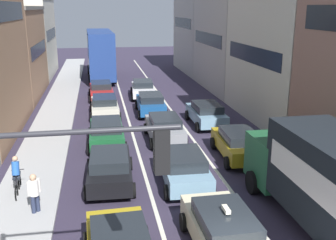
{
  "coord_description": "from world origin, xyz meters",
  "views": [
    {
      "loc": [
        -3.64,
        -8.54,
        7.5
      ],
      "look_at": [
        0.0,
        12.0,
        1.6
      ],
      "focal_mm": 42.89,
      "sensor_mm": 36.0,
      "label": 1
    }
  ],
  "objects_px": {
    "traffic_light_pole": "(59,216)",
    "coupe_centre_lane_fourth": "(151,103)",
    "wagon_left_lane_second": "(110,167)",
    "sedan_left_lane_fifth": "(101,90)",
    "sedan_left_lane_third": "(106,132)",
    "sedan_centre_lane_fifth": "(143,88)",
    "cyclist_on_sidewalk": "(17,177)",
    "sedan_centre_lane_second": "(184,167)",
    "removalist_box_truck": "(321,175)",
    "wagon_right_lane_far": "(206,113)",
    "hatchback_centre_lane_third": "(165,127)",
    "sedan_right_lane_behind_truck": "(238,143)",
    "bus_mid_queue_primary": "(100,52)",
    "pedestrian_near_kerb": "(34,192)",
    "taxi_centre_lane_front": "(224,230)",
    "sedan_left_lane_fourth": "(105,106)"
  },
  "relations": [
    {
      "from": "wagon_left_lane_second",
      "to": "hatchback_centre_lane_third",
      "type": "height_order",
      "value": "same"
    },
    {
      "from": "removalist_box_truck",
      "to": "cyclist_on_sidewalk",
      "type": "xyz_separation_m",
      "value": [
        -10.77,
        4.38,
        -1.12
      ]
    },
    {
      "from": "sedan_centre_lane_second",
      "to": "hatchback_centre_lane_third",
      "type": "relative_size",
      "value": 1.01
    },
    {
      "from": "cyclist_on_sidewalk",
      "to": "sedan_centre_lane_second",
      "type": "bearing_deg",
      "value": -93.56
    },
    {
      "from": "sedan_right_lane_behind_truck",
      "to": "wagon_right_lane_far",
      "type": "bearing_deg",
      "value": 3.12
    },
    {
      "from": "sedan_left_lane_fifth",
      "to": "coupe_centre_lane_fourth",
      "type": "bearing_deg",
      "value": -149.6
    },
    {
      "from": "sedan_right_lane_behind_truck",
      "to": "cyclist_on_sidewalk",
      "type": "relative_size",
      "value": 2.54
    },
    {
      "from": "sedan_left_lane_fifth",
      "to": "sedan_right_lane_behind_truck",
      "type": "relative_size",
      "value": 0.99
    },
    {
      "from": "pedestrian_near_kerb",
      "to": "coupe_centre_lane_fourth",
      "type": "bearing_deg",
      "value": 115.33
    },
    {
      "from": "sedan_left_lane_fifth",
      "to": "pedestrian_near_kerb",
      "type": "relative_size",
      "value": 2.62
    },
    {
      "from": "bus_mid_queue_primary",
      "to": "sedan_right_lane_behind_truck",
      "type": "bearing_deg",
      "value": -167.09
    },
    {
      "from": "pedestrian_near_kerb",
      "to": "sedan_centre_lane_fifth",
      "type": "bearing_deg",
      "value": 121.49
    },
    {
      "from": "coupe_centre_lane_fourth",
      "to": "traffic_light_pole",
      "type": "bearing_deg",
      "value": 169.9
    },
    {
      "from": "traffic_light_pole",
      "to": "coupe_centre_lane_fourth",
      "type": "distance_m",
      "value": 21.82
    },
    {
      "from": "pedestrian_near_kerb",
      "to": "traffic_light_pole",
      "type": "bearing_deg",
      "value": -27.64
    },
    {
      "from": "sedan_left_lane_third",
      "to": "cyclist_on_sidewalk",
      "type": "bearing_deg",
      "value": 146.68
    },
    {
      "from": "traffic_light_pole",
      "to": "bus_mid_queue_primary",
      "type": "xyz_separation_m",
      "value": [
        1.2,
        36.67,
        -0.99
      ]
    },
    {
      "from": "sedan_right_lane_behind_truck",
      "to": "wagon_right_lane_far",
      "type": "height_order",
      "value": "same"
    },
    {
      "from": "traffic_light_pole",
      "to": "bus_mid_queue_primary",
      "type": "bearing_deg",
      "value": 88.12
    },
    {
      "from": "traffic_light_pole",
      "to": "coupe_centre_lane_fourth",
      "type": "height_order",
      "value": "traffic_light_pole"
    },
    {
      "from": "sedan_centre_lane_fifth",
      "to": "sedan_right_lane_behind_truck",
      "type": "xyz_separation_m",
      "value": [
        3.14,
        -15.1,
        0.0
      ]
    },
    {
      "from": "sedan_left_lane_third",
      "to": "sedan_right_lane_behind_truck",
      "type": "xyz_separation_m",
      "value": [
        6.56,
        -3.12,
        0.0
      ]
    },
    {
      "from": "wagon_left_lane_second",
      "to": "bus_mid_queue_primary",
      "type": "xyz_separation_m",
      "value": [
        0.06,
        27.15,
        2.03
      ]
    },
    {
      "from": "coupe_centre_lane_fourth",
      "to": "sedan_right_lane_behind_truck",
      "type": "height_order",
      "value": "same"
    },
    {
      "from": "removalist_box_truck",
      "to": "sedan_left_lane_fifth",
      "type": "height_order",
      "value": "removalist_box_truck"
    },
    {
      "from": "traffic_light_pole",
      "to": "sedan_centre_lane_fifth",
      "type": "relative_size",
      "value": 1.25
    },
    {
      "from": "taxi_centre_lane_front",
      "to": "removalist_box_truck",
      "type": "bearing_deg",
      "value": -76.7
    },
    {
      "from": "wagon_right_lane_far",
      "to": "pedestrian_near_kerb",
      "type": "xyz_separation_m",
      "value": [
        -9.37,
        -10.4,
        0.15
      ]
    },
    {
      "from": "sedan_centre_lane_fifth",
      "to": "cyclist_on_sidewalk",
      "type": "distance_m",
      "value": 19.05
    },
    {
      "from": "taxi_centre_lane_front",
      "to": "coupe_centre_lane_fourth",
      "type": "relative_size",
      "value": 0.99
    },
    {
      "from": "traffic_light_pole",
      "to": "sedan_centre_lane_fifth",
      "type": "height_order",
      "value": "traffic_light_pole"
    },
    {
      "from": "sedan_right_lane_behind_truck",
      "to": "pedestrian_near_kerb",
      "type": "relative_size",
      "value": 2.64
    },
    {
      "from": "sedan_centre_lane_second",
      "to": "wagon_left_lane_second",
      "type": "distance_m",
      "value": 3.2
    },
    {
      "from": "sedan_left_lane_third",
      "to": "sedan_centre_lane_fifth",
      "type": "height_order",
      "value": "same"
    },
    {
      "from": "hatchback_centre_lane_third",
      "to": "sedan_left_lane_fourth",
      "type": "xyz_separation_m",
      "value": [
        -3.28,
        5.99,
        0.0
      ]
    },
    {
      "from": "taxi_centre_lane_front",
      "to": "bus_mid_queue_primary",
      "type": "bearing_deg",
      "value": 5.15
    },
    {
      "from": "sedan_left_lane_fifth",
      "to": "cyclist_on_sidewalk",
      "type": "bearing_deg",
      "value": 166.52
    },
    {
      "from": "bus_mid_queue_primary",
      "to": "traffic_light_pole",
      "type": "bearing_deg",
      "value": 176.49
    },
    {
      "from": "hatchback_centre_lane_third",
      "to": "cyclist_on_sidewalk",
      "type": "bearing_deg",
      "value": 130.48
    },
    {
      "from": "traffic_light_pole",
      "to": "removalist_box_truck",
      "type": "bearing_deg",
      "value": 29.82
    },
    {
      "from": "pedestrian_near_kerb",
      "to": "sedan_left_lane_fifth",
      "type": "bearing_deg",
      "value": 131.31
    },
    {
      "from": "removalist_box_truck",
      "to": "pedestrian_near_kerb",
      "type": "distance_m",
      "value": 10.22
    },
    {
      "from": "sedan_centre_lane_fifth",
      "to": "traffic_light_pole",
      "type": "bearing_deg",
      "value": 174.07
    },
    {
      "from": "wagon_left_lane_second",
      "to": "sedan_left_lane_fifth",
      "type": "bearing_deg",
      "value": 2.59
    },
    {
      "from": "hatchback_centre_lane_third",
      "to": "wagon_right_lane_far",
      "type": "relative_size",
      "value": 1.0
    },
    {
      "from": "hatchback_centre_lane_third",
      "to": "sedan_centre_lane_fifth",
      "type": "xyz_separation_m",
      "value": [
        0.09,
        11.69,
        0.0
      ]
    },
    {
      "from": "coupe_centre_lane_fourth",
      "to": "wagon_right_lane_far",
      "type": "height_order",
      "value": "same"
    },
    {
      "from": "coupe_centre_lane_fourth",
      "to": "sedan_centre_lane_fifth",
      "type": "height_order",
      "value": "same"
    },
    {
      "from": "wagon_left_lane_second",
      "to": "taxi_centre_lane_front",
      "type": "bearing_deg",
      "value": -147.81
    },
    {
      "from": "taxi_centre_lane_front",
      "to": "sedan_left_lane_fifth",
      "type": "xyz_separation_m",
      "value": [
        -3.4,
        22.88,
        -0.0
      ]
    }
  ]
}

